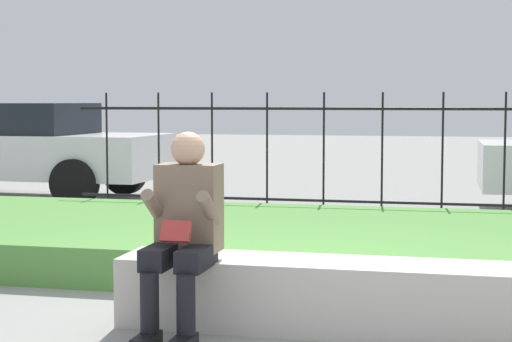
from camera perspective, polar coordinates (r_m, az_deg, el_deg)
name	(u,v)px	position (r m, az deg, el deg)	size (l,w,h in m)	color
ground_plane	(271,327)	(5.49, 1.02, -10.36)	(60.00, 60.00, 0.00)	gray
stone_bench	(332,300)	(5.38, 5.11, -8.56)	(2.69, 0.51, 0.44)	beige
person_seated_reader	(184,226)	(5.20, -4.84, -3.65)	(0.42, 0.73, 1.24)	black
grass_berm	(325,244)	(7.61, 4.59, -4.88)	(8.51, 3.09, 0.32)	#569342
iron_fence	(353,157)	(9.57, 6.46, 0.92)	(6.51, 0.03, 1.52)	black
car_parked_left	(13,147)	(13.07, -15.91, 1.56)	(4.46, 1.97, 1.39)	silver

